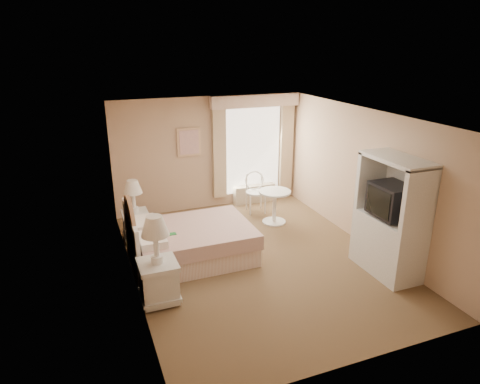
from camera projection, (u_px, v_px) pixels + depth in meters
name	position (u px, v px, depth m)	size (l,w,h in m)	color
room	(259.00, 192.00, 7.04)	(4.21, 5.51, 2.51)	brown
window	(254.00, 146.00, 9.70)	(2.05, 0.22, 2.51)	white
framed_art	(189.00, 142.00, 9.17)	(0.52, 0.04, 0.62)	#D6AC84
bed	(187.00, 242.00, 7.38)	(2.06, 1.55, 1.37)	tan
nightstand_near	(158.00, 271.00, 6.10)	(0.55, 0.55, 1.33)	white
nightstand_far	(135.00, 218.00, 8.08)	(0.48, 0.48, 1.17)	white
round_table	(275.00, 201.00, 8.84)	(0.66, 0.66, 0.70)	white
cafe_chair	(255.00, 189.00, 9.42)	(0.49, 0.49, 0.90)	white
armoire	(390.00, 226.00, 6.84)	(0.58, 1.17, 1.95)	white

